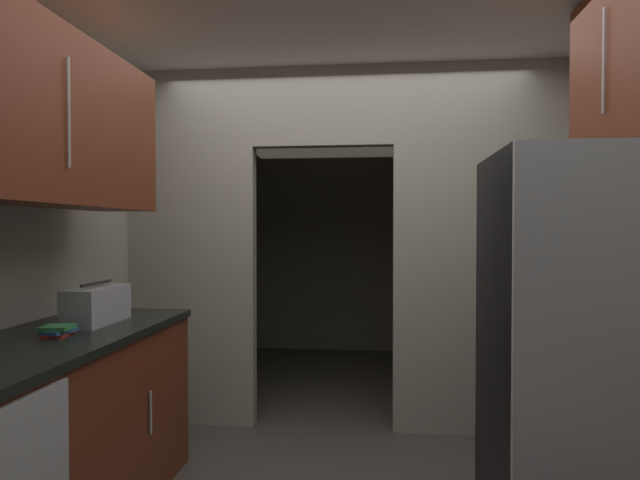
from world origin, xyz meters
The scene contains 8 objects.
kitchen_overhead_slab centered at (0.00, 0.40, 2.60)m, with size 3.58×6.66×0.06m, color silver.
kitchen_partition centered at (0.05, 1.33, 1.38)m, with size 3.18×0.12×2.57m.
adjoining_room_shell centered at (0.00, 3.09, 1.29)m, with size 3.18×2.59×2.57m.
refrigerator centered at (1.16, -0.10, 0.87)m, with size 0.84×0.79×1.75m.
lower_cabinet_run centered at (-1.24, -0.34, 0.47)m, with size 0.69×2.04×0.93m.
upper_cabinet_counterside centered at (-1.24, -0.34, 1.92)m, with size 0.36×1.84×0.78m.
boombox centered at (-1.22, 0.15, 1.03)m, with size 0.19×0.41×0.22m.
book_stack centered at (-1.22, -0.18, 0.96)m, with size 0.14×0.15×0.05m.
Camera 1 is at (0.25, -2.50, 1.42)m, focal length 30.22 mm.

